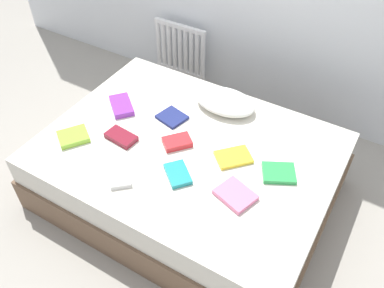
% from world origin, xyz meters
% --- Properties ---
extents(ground_plane, '(8.00, 8.00, 0.00)m').
position_xyz_m(ground_plane, '(0.00, 0.00, 0.00)').
color(ground_plane, '#9E998E').
extents(bed, '(2.00, 1.50, 0.50)m').
position_xyz_m(bed, '(0.00, 0.00, 0.25)').
color(bed, brown).
rests_on(bed, ground).
extents(radiator, '(0.54, 0.04, 0.52)m').
position_xyz_m(radiator, '(-0.81, 1.20, 0.39)').
color(radiator, white).
rests_on(radiator, ground).
extents(pillow, '(0.47, 0.31, 0.11)m').
position_xyz_m(pillow, '(0.02, 0.50, 0.56)').
color(pillow, white).
rests_on(pillow, bed).
extents(textbook_teal, '(0.24, 0.23, 0.03)m').
position_xyz_m(textbook_teal, '(0.08, -0.26, 0.52)').
color(textbook_teal, teal).
rests_on(textbook_teal, bed).
extents(textbook_maroon, '(0.23, 0.14, 0.04)m').
position_xyz_m(textbook_maroon, '(-0.44, -0.17, 0.52)').
color(textbook_maroon, maroon).
rests_on(textbook_maroon, bed).
extents(textbook_pink, '(0.27, 0.24, 0.03)m').
position_xyz_m(textbook_pink, '(0.47, -0.23, 0.52)').
color(textbook_pink, pink).
rests_on(textbook_pink, bed).
extents(textbook_purple, '(0.28, 0.27, 0.04)m').
position_xyz_m(textbook_purple, '(-0.65, 0.10, 0.52)').
color(textbook_purple, purple).
rests_on(textbook_purple, bed).
extents(textbook_white, '(0.26, 0.27, 0.03)m').
position_xyz_m(textbook_white, '(-0.24, -0.44, 0.52)').
color(textbook_white, white).
rests_on(textbook_white, bed).
extents(textbook_lime, '(0.25, 0.26, 0.04)m').
position_xyz_m(textbook_lime, '(-0.73, -0.34, 0.52)').
color(textbook_lime, '#8CC638').
rests_on(textbook_lime, bed).
extents(textbook_navy, '(0.23, 0.21, 0.02)m').
position_xyz_m(textbook_navy, '(-0.25, 0.19, 0.51)').
color(textbook_navy, navy).
rests_on(textbook_navy, bed).
extents(textbook_red, '(0.22, 0.23, 0.04)m').
position_xyz_m(textbook_red, '(-0.08, -0.02, 0.52)').
color(textbook_red, red).
rests_on(textbook_red, bed).
extents(textbook_green, '(0.26, 0.24, 0.03)m').
position_xyz_m(textbook_green, '(0.63, 0.07, 0.52)').
color(textbook_green, green).
rests_on(textbook_green, bed).
extents(textbook_yellow, '(0.27, 0.28, 0.03)m').
position_xyz_m(textbook_yellow, '(0.32, 0.05, 0.51)').
color(textbook_yellow, yellow).
rests_on(textbook_yellow, bed).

